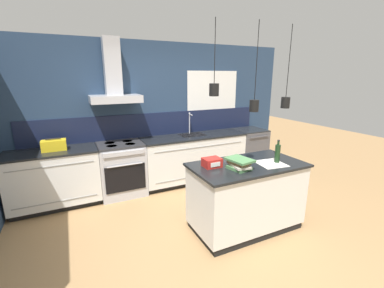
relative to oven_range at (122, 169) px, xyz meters
name	(u,v)px	position (x,y,z in m)	size (l,w,h in m)	color
ground_plane	(204,234)	(0.70, -1.69, -0.46)	(16.00, 16.00, 0.00)	#A87F51
wall_back	(152,112)	(0.67, 0.31, 0.90)	(5.60, 2.25, 2.60)	navy
counter_run_left	(55,178)	(-1.02, 0.01, 0.01)	(1.31, 0.64, 0.91)	black
counter_run_sink	(193,158)	(1.38, 0.01, 0.01)	(2.02, 0.64, 1.32)	black
oven_range	(122,169)	(0.00, 0.00, 0.00)	(0.74, 0.66, 0.91)	#B5B5BA
dishwasher	(248,150)	(2.69, 0.00, 0.00)	(0.62, 0.65, 0.91)	#4C4C51
kitchen_island	(246,196)	(1.28, -1.77, 0.00)	(1.47, 0.79, 0.91)	black
bottle_on_island	(277,153)	(1.65, -1.89, 0.58)	(0.07, 0.07, 0.30)	#193319
book_stack	(239,163)	(1.07, -1.87, 0.52)	(0.28, 0.35, 0.13)	#4C7F4C
red_supply_box	(212,162)	(0.81, -1.66, 0.51)	(0.22, 0.18, 0.11)	red
paper_pile	(271,164)	(1.55, -1.90, 0.46)	(0.37, 0.38, 0.01)	silver
yellow_toolbox	(54,145)	(-0.97, 0.00, 0.54)	(0.34, 0.18, 0.19)	gold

